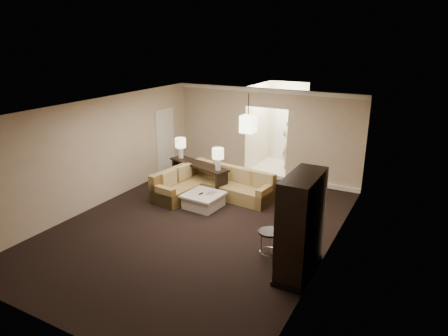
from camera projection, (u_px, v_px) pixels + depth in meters
The scene contains 19 objects.
ground at pixel (198, 226), 9.47m from camera, with size 8.00×8.00×0.00m, color black.
wall_back at pixel (266, 134), 12.37m from camera, with size 6.00×0.04×2.80m, color #C0AD91.
wall_front at pixel (48, 249), 5.69m from camera, with size 6.00×0.04×2.80m, color #C0AD91.
wall_left at pixel (99, 152), 10.38m from camera, with size 0.04×8.00×2.80m, color #C0AD91.
wall_right at pixel (329, 194), 7.68m from camera, with size 0.04×8.00×2.80m, color #C0AD91.
ceiling at pixel (196, 109), 8.59m from camera, with size 6.00×8.00×0.02m, color white.
crown_molding at pixel (266, 90), 11.91m from camera, with size 6.00×0.10×0.12m, color white.
baseboard at pixel (264, 175), 12.75m from camera, with size 6.00×0.10×0.12m, color white.
side_door at pixel (165, 142), 12.82m from camera, with size 0.05×0.90×2.10m, color white.
foyer at pixel (281, 128), 13.52m from camera, with size 1.44×2.02×2.80m.
sectional_sofa at pixel (211, 185), 11.11m from camera, with size 2.93×2.25×0.81m.
coffee_table at pixel (204, 200), 10.45m from camera, with size 0.99×0.99×0.39m.
console_table at pixel (199, 174), 11.54m from camera, with size 2.12×1.04×0.80m.
armoire at pixel (300, 227), 7.34m from camera, with size 0.59×1.37×1.97m.
drink_table at pixel (269, 238), 8.06m from camera, with size 0.45×0.45×0.57m.
table_lamp_left at pixel (181, 145), 11.85m from camera, with size 0.32×0.32×0.61m.
table_lamp_right at pixel (218, 156), 10.77m from camera, with size 0.32×0.32×0.61m.
pendant_light at pixel (248, 124), 11.11m from camera, with size 0.38×0.38×1.09m.
person at pixel (290, 141), 13.16m from camera, with size 0.71×0.47×1.96m, color beige.
Camera 1 is at (4.60, -7.23, 4.30)m, focal length 32.00 mm.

